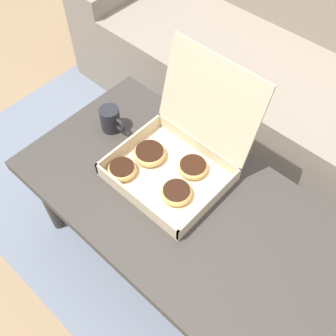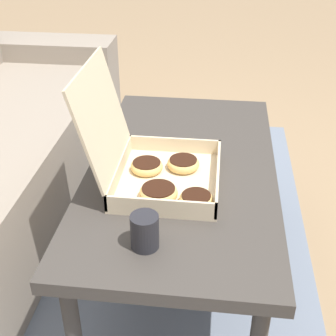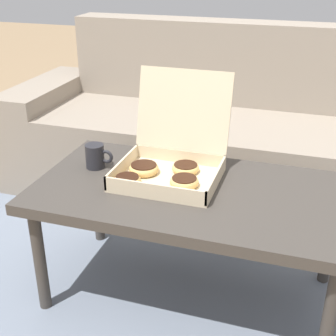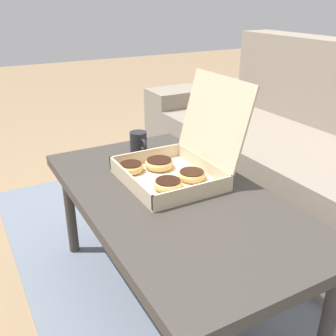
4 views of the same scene
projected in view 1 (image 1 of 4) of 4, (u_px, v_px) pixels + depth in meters
name	position (u px, v px, depth m)	size (l,w,h in m)	color
ground_plane	(199.00, 240.00, 1.69)	(12.00, 12.00, 0.00)	#937756
area_rug	(240.00, 195.00, 1.82)	(2.55, 1.83, 0.01)	slate
couch	(313.00, 94.00, 1.78)	(2.43, 0.76, 0.89)	gray
coffee_table	(183.00, 208.00, 1.29)	(1.11, 0.60, 0.47)	#3D3833
pastry_box	(173.00, 157.00, 1.28)	(0.36, 0.39, 0.36)	beige
coffee_mug	(111.00, 120.00, 1.40)	(0.11, 0.07, 0.09)	#232328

